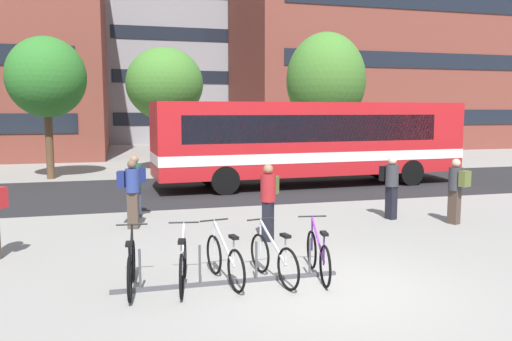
{
  "coord_description": "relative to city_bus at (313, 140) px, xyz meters",
  "views": [
    {
      "loc": [
        -3.26,
        -7.45,
        2.89
      ],
      "look_at": [
        0.09,
        5.23,
        1.35
      ],
      "focal_mm": 35.7,
      "sensor_mm": 36.0,
      "label": 1
    }
  ],
  "objects": [
    {
      "name": "building_centre_block",
      "position": [
        0.07,
        32.57,
        5.47
      ],
      "size": [
        17.85,
        12.56,
        14.48
      ],
      "color": "gray",
      "rests_on": "ground"
    },
    {
      "name": "city_bus",
      "position": [
        0.0,
        0.0,
        0.0
      ],
      "size": [
        12.13,
        3.14,
        3.2
      ],
      "rotation": [
        0.0,
        0.0,
        0.05
      ],
      "color": "red",
      "rests_on": "ground"
    },
    {
      "name": "street_tree_2",
      "position": [
        2.91,
        5.79,
        2.63
      ],
      "size": [
        3.98,
        3.98,
        6.79
      ],
      "color": "brown",
      "rests_on": "ground"
    },
    {
      "name": "building_right_wing",
      "position": [
        13.09,
        19.87,
        8.27
      ],
      "size": [
        22.06,
        11.67,
        20.08
      ],
      "color": "brown",
      "rests_on": "ground"
    },
    {
      "name": "commuter_navy_pack_1",
      "position": [
        -6.95,
        -5.73,
        -0.79
      ],
      "size": [
        0.58,
        0.42,
        1.71
      ],
      "rotation": [
        0.0,
        0.0,
        6.06
      ],
      "color": "#47382D",
      "rests_on": "ground"
    },
    {
      "name": "commuter_olive_pack_5",
      "position": [
        1.08,
        -7.34,
        -0.8
      ],
      "size": [
        0.47,
        0.6,
        1.68
      ],
      "rotation": [
        0.0,
        0.0,
        1.93
      ],
      "color": "#47382D",
      "rests_on": "ground"
    },
    {
      "name": "commuter_olive_pack_2",
      "position": [
        -4.01,
        -7.7,
        -0.78
      ],
      "size": [
        0.55,
        0.6,
        1.72
      ],
      "rotation": [
        0.0,
        0.0,
        4.09
      ],
      "color": "black",
      "rests_on": "ground"
    },
    {
      "name": "commuter_black_pack_0",
      "position": [
        -0.21,
        -6.34,
        -0.8
      ],
      "size": [
        0.43,
        0.58,
        1.69
      ],
      "rotation": [
        0.0,
        0.0,
        4.96
      ],
      "color": "black",
      "rests_on": "ground"
    },
    {
      "name": "ground",
      "position": [
        -3.88,
        -10.97,
        -1.78
      ],
      "size": [
        200.0,
        200.0,
        0.0
      ],
      "primitive_type": "plane",
      "color": "gray"
    },
    {
      "name": "parked_bicycle_silver_3",
      "position": [
        -4.69,
        -10.35,
        -1.39
      ],
      "size": [
        0.55,
        1.7,
        0.99
      ],
      "rotation": [
        0.0,
        0.0,
        1.77
      ],
      "color": "black",
      "rests_on": "ground"
    },
    {
      "name": "bike_rack",
      "position": [
        -5.47,
        -10.31,
        -1.68
      ],
      "size": [
        3.86,
        0.09,
        0.7
      ],
      "rotation": [
        0.0,
        0.0,
        -0.0
      ],
      "color": "#47474C",
      "rests_on": "ground"
    },
    {
      "name": "parked_bicycle_black_0",
      "position": [
        -7.05,
        -10.22,
        -1.39
      ],
      "size": [
        0.52,
        1.72,
        0.99
      ],
      "rotation": [
        0.0,
        0.0,
        1.5
      ],
      "color": "black",
      "rests_on": "ground"
    },
    {
      "name": "street_tree_0",
      "position": [
        -10.1,
        4.66,
        2.48
      ],
      "size": [
        3.25,
        3.25,
        5.96
      ],
      "color": "brown",
      "rests_on": "ground"
    },
    {
      "name": "bus_lane_asphalt",
      "position": [
        -3.88,
        -0.0,
        -1.77
      ],
      "size": [
        80.0,
        7.2,
        0.01
      ],
      "primitive_type": "cube",
      "color": "#232326",
      "rests_on": "ground"
    },
    {
      "name": "street_tree_3",
      "position": [
        -5.1,
        6.07,
        2.35
      ],
      "size": [
        3.6,
        3.6,
        5.84
      ],
      "color": "brown",
      "rests_on": "ground"
    },
    {
      "name": "commuter_navy_pack_3",
      "position": [
        -6.8,
        -4.41,
        -0.8
      ],
      "size": [
        0.52,
        0.6,
        1.69
      ],
      "rotation": [
        0.0,
        0.0,
        2.05
      ],
      "color": "#2D3851",
      "rests_on": "ground"
    },
    {
      "name": "parked_bicycle_silver_1",
      "position": [
        -6.22,
        -10.28,
        -1.39
      ],
      "size": [
        0.52,
        1.71,
        0.99
      ],
      "rotation": [
        0.0,
        0.0,
        1.41
      ],
      "color": "black",
      "rests_on": "ground"
    },
    {
      "name": "parked_bicycle_silver_2",
      "position": [
        -5.52,
        -10.22,
        -1.39
      ],
      "size": [
        0.52,
        1.7,
        0.99
      ],
      "rotation": [
        0.0,
        0.0,
        1.75
      ],
      "color": "black",
      "rests_on": "ground"
    },
    {
      "name": "parked_bicycle_purple_4",
      "position": [
        -3.89,
        -10.37,
        -1.39
      ],
      "size": [
        0.52,
        1.71,
        0.99
      ],
      "rotation": [
        0.0,
        0.0,
        1.42
      ],
      "color": "black",
      "rests_on": "ground"
    }
  ]
}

